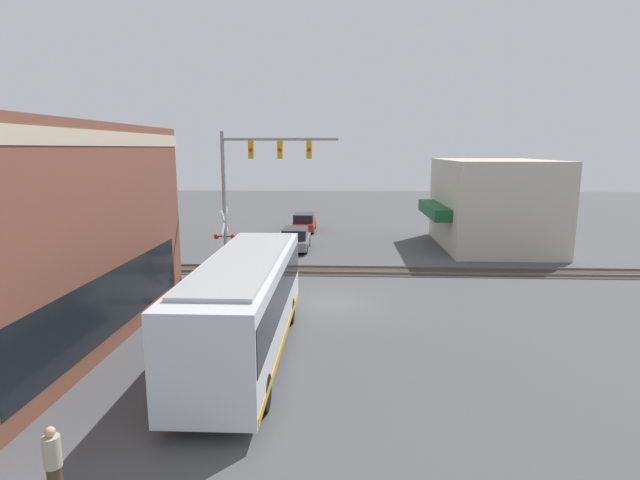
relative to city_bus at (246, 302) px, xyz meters
name	(u,v)px	position (x,y,z in m)	size (l,w,h in m)	color
ground_plane	(333,303)	(5.90, -2.80, -1.87)	(120.00, 120.00, 0.00)	#4C4C4F
shop_building	(492,204)	(19.69, -13.78, 1.18)	(10.12, 8.24, 6.12)	beige
city_bus	(246,302)	(0.00, 0.00, 0.00)	(10.80, 2.59, 3.41)	silver
traffic_signal_gantry	(255,173)	(10.11, 1.34, 3.78)	(0.42, 6.10, 7.78)	gray
crossing_signal	(225,237)	(9.97, 3.02, 0.42)	(1.41, 1.18, 3.81)	gray
rail_track_near	(335,270)	(11.90, -2.80, -1.85)	(2.60, 60.00, 0.15)	#332D28
parked_car_grey	(295,240)	(17.81, 0.00, -1.17)	(4.41, 1.82, 1.54)	slate
parked_car_red	(304,223)	(25.75, 0.00, -1.17)	(4.70, 1.82, 1.53)	#B21E19
pedestrian_at_crossing	(239,263)	(9.87, 2.28, -0.98)	(0.34, 0.34, 1.75)	black
pedestrian_by_lamp	(53,464)	(-7.27, 2.44, -1.06)	(0.34, 0.34, 1.62)	#473828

